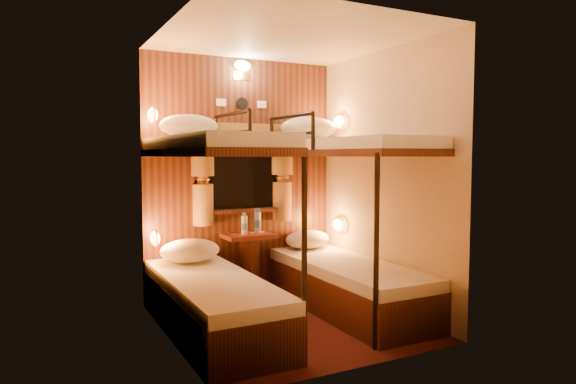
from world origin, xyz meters
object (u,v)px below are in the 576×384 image
bunk_left (212,264)px  bottle_left (244,225)px  bunk_right (347,250)px  bottle_right (258,222)px  table (249,257)px

bunk_left → bottle_left: (0.58, 0.74, 0.19)m
bunk_right → bottle_left: bunk_right is taller
bottle_right → table: bearing=-175.9°
bunk_left → bunk_right: bearing=0.0°
bunk_left → bunk_right: size_ratio=1.00×
bunk_left → bottle_left: bearing=51.7°
bottle_right → bunk_left: bearing=-133.4°
bunk_right → table: bearing=129.7°
table → bottle_left: (-0.07, -0.04, 0.33)m
bunk_right → table: bunk_right is taller
bunk_left → bunk_right: (1.30, 0.00, 0.00)m
bunk_right → bottle_left: size_ratio=8.52×
bottle_left → bottle_right: bottle_right is taller
bottle_left → bottle_right: bearing=17.5°
bunk_left → bottle_right: bunk_left is taller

